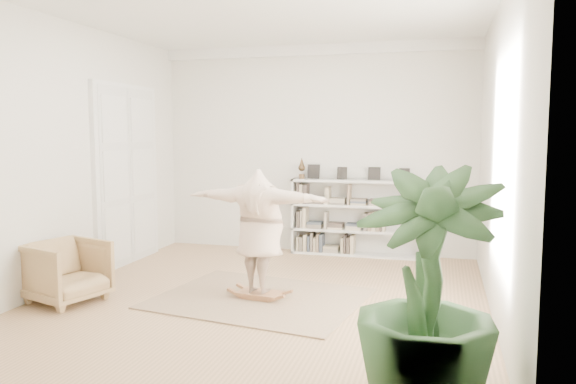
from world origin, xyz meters
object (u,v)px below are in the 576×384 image
object	(u,v)px
bookshelf	(355,219)
person	(259,228)
houseplant	(426,294)
rocker_board	(260,294)
armchair	(67,271)

from	to	relation	value
bookshelf	person	xyz separation A→B (m)	(-0.77, -2.89, 0.28)
bookshelf	houseplant	size ratio (longest dim) A/B	1.19
rocker_board	person	size ratio (longest dim) A/B	0.31
rocker_board	person	xyz separation A→B (m)	(-0.00, 0.00, 0.84)
armchair	houseplant	world-z (taller)	houseplant
bookshelf	armchair	size ratio (longest dim) A/B	2.61
bookshelf	houseplant	world-z (taller)	houseplant
rocker_board	houseplant	size ratio (longest dim) A/B	0.32
bookshelf	rocker_board	world-z (taller)	bookshelf
bookshelf	houseplant	distance (m)	5.53
armchair	houseplant	xyz separation A→B (m)	(4.36, -1.74, 0.54)
armchair	houseplant	size ratio (longest dim) A/B	0.45
person	rocker_board	bearing A→B (deg)	172.86
bookshelf	houseplant	xyz separation A→B (m)	(1.32, -5.37, 0.29)
armchair	rocker_board	xyz separation A→B (m)	(2.27, 0.73, -0.31)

